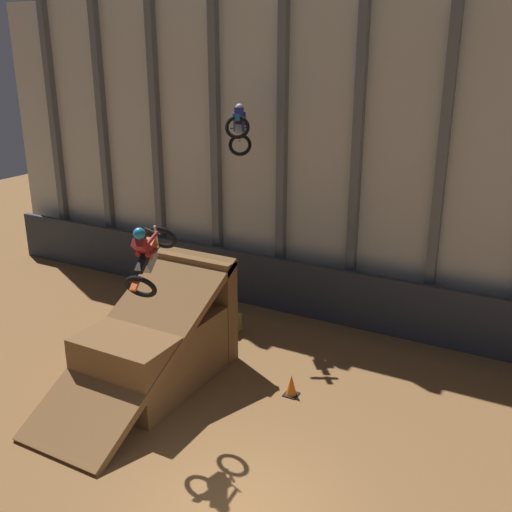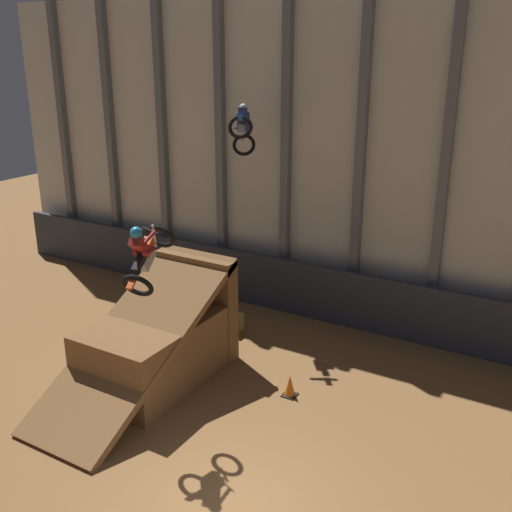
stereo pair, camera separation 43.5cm
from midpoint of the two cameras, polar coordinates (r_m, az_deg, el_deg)
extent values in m
cube|color=beige|center=(18.45, 12.79, 8.11)|extent=(32.00, 0.12, 10.20)
cube|color=slate|center=(25.82, -18.99, 10.60)|extent=(0.28, 0.28, 10.20)
cube|color=slate|center=(24.03, -14.81, 10.43)|extent=(0.28, 0.28, 10.20)
cube|color=slate|center=(22.38, -9.99, 10.16)|extent=(0.28, 0.28, 10.20)
cube|color=slate|center=(20.90, -4.45, 9.77)|extent=(0.28, 0.28, 10.20)
cube|color=slate|center=(19.65, 1.83, 9.22)|extent=(0.28, 0.28, 10.20)
cube|color=slate|center=(18.65, 8.85, 8.47)|extent=(0.28, 0.28, 10.20)
cube|color=slate|center=(17.96, 16.50, 7.51)|extent=(0.28, 0.28, 10.20)
cube|color=#2D333D|center=(19.03, 11.27, -4.64)|extent=(31.36, 0.20, 1.86)
cube|color=brown|center=(16.39, -10.04, -8.76)|extent=(2.47, 4.09, 1.79)
cube|color=brown|center=(17.41, -6.48, -4.67)|extent=(2.52, 0.50, 2.98)
cube|color=olive|center=(15.53, -12.19, -8.09)|extent=(2.52, 5.93, 3.16)
torus|color=black|center=(19.25, -2.19, 10.53)|extent=(0.86, 0.74, 0.69)
torus|color=black|center=(17.96, -2.50, 12.16)|extent=(0.86, 0.74, 0.69)
cube|color=#B7B7BC|center=(18.60, -2.34, 11.71)|extent=(0.43, 0.61, 0.50)
cube|color=blue|center=(18.83, -2.29, 12.08)|extent=(0.40, 0.54, 0.43)
cube|color=black|center=(18.47, -2.37, 12.62)|extent=(0.39, 0.56, 0.38)
cube|color=blue|center=(17.97, -2.50, 13.04)|extent=(0.28, 0.37, 0.23)
cylinder|color=#B7B7BC|center=(19.17, -2.21, 11.39)|extent=(0.26, 0.44, 0.38)
cylinder|color=black|center=(19.23, -2.20, 12.10)|extent=(0.39, 0.57, 0.04)
cube|color=navy|center=(18.77, -2.31, 13.16)|extent=(0.38, 0.38, 0.53)
sphere|color=silver|center=(18.99, -2.26, 13.92)|extent=(0.39, 0.43, 0.36)
cylinder|color=navy|center=(18.73, -2.69, 12.36)|extent=(0.22, 0.30, 0.43)
cylinder|color=navy|center=(18.71, -1.94, 12.36)|extent=(0.22, 0.30, 0.43)
cylinder|color=navy|center=(19.01, -2.75, 12.92)|extent=(0.25, 0.39, 0.45)
cylinder|color=navy|center=(18.99, -1.76, 12.92)|extent=(0.25, 0.39, 0.45)
torus|color=black|center=(13.97, -9.85, 1.74)|extent=(0.82, 0.64, 0.67)
torus|color=black|center=(13.25, -11.84, -2.90)|extent=(0.82, 0.64, 0.67)
cube|color=#B7B7BC|center=(13.48, -11.04, -0.37)|extent=(0.31, 0.61, 0.52)
cube|color=#E54C19|center=(13.43, -11.05, 0.72)|extent=(0.31, 0.53, 0.44)
cube|color=black|center=(13.20, -11.66, -0.57)|extent=(0.27, 0.56, 0.41)
cube|color=#E54C19|center=(13.00, -12.35, -2.59)|extent=(0.21, 0.36, 0.25)
cylinder|color=#B7B7BC|center=(13.70, -10.38, 1.80)|extent=(0.09, 0.17, 0.55)
cylinder|color=black|center=(13.51, -10.73, 2.33)|extent=(0.63, 0.26, 0.04)
cube|color=maroon|center=(13.10, -11.73, 0.86)|extent=(0.38, 0.55, 0.45)
sphere|color=#2393CC|center=(12.93, -12.02, 2.10)|extent=(0.33, 0.41, 0.36)
cylinder|color=maroon|center=(13.38, -11.76, 0.41)|extent=(0.20, 0.44, 0.12)
cylinder|color=maroon|center=(13.27, -10.84, 0.31)|extent=(0.20, 0.44, 0.12)
cylinder|color=maroon|center=(13.29, -12.02, 1.78)|extent=(0.19, 0.53, 0.20)
cylinder|color=maroon|center=(13.15, -10.78, 1.67)|extent=(0.19, 0.53, 0.20)
cube|color=black|center=(15.91, 2.57, -13.04)|extent=(0.36, 0.36, 0.03)
cone|color=orange|center=(15.76, 2.58, -12.14)|extent=(0.28, 0.28, 0.55)
cube|color=#CCB751|center=(19.12, -3.63, -6.31)|extent=(0.93, 0.64, 0.56)
cube|color=#996623|center=(19.12, -3.63, -6.31)|extent=(0.91, 0.08, 0.57)
camera|label=1|loc=(0.22, -90.79, -0.28)|focal=42.00mm
camera|label=2|loc=(0.22, 89.21, 0.28)|focal=42.00mm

